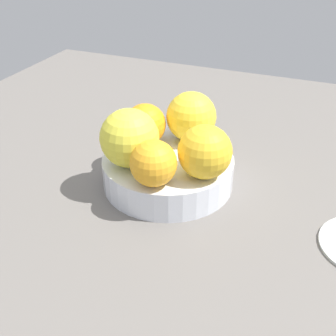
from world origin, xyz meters
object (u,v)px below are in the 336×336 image
Objects in this scene: orange_in_bowl_2 at (129,138)px; orange_in_bowl_0 at (205,152)px; orange_in_bowl_3 at (145,124)px; orange_in_bowl_1 at (191,117)px; orange_in_bowl_4 at (153,163)px; fruit_bowl at (168,171)px.

orange_in_bowl_0 is at bearing 95.64° from orange_in_bowl_2.
orange_in_bowl_0 is at bearing 63.74° from orange_in_bowl_3.
orange_in_bowl_1 is 14.18cm from orange_in_bowl_4.
orange_in_bowl_1 is 1.24× the size of orange_in_bowl_4.
orange_in_bowl_0 is 7.28cm from orange_in_bowl_4.
orange_in_bowl_1 reaches higher than orange_in_bowl_0.
orange_in_bowl_1 reaches higher than fruit_bowl.
orange_in_bowl_3 is at bearing -149.95° from orange_in_bowl_4.
orange_in_bowl_2 reaches higher than orange_in_bowl_1.
orange_in_bowl_1 is 1.22× the size of orange_in_bowl_3.
orange_in_bowl_1 is (-6.95, 1.11, 6.38)cm from fruit_bowl.
fruit_bowl is 9.18cm from orange_in_bowl_4.
fruit_bowl is at bearing 130.61° from orange_in_bowl_2.
orange_in_bowl_1 is at bearing 178.96° from orange_in_bowl_4.
orange_in_bowl_4 is at bearing -51.33° from orange_in_bowl_0.
orange_in_bowl_1 is at bearing 170.92° from fruit_bowl.
orange_in_bowl_3 is (-3.06, -5.08, 5.66)cm from fruit_bowl.
orange_in_bowl_4 is (7.21, 0.85, 5.62)cm from fruit_bowl.
orange_in_bowl_3 and orange_in_bowl_4 have the same top height.
orange_in_bowl_0 is at bearing 128.67° from orange_in_bowl_4.
fruit_bowl is 9.38cm from orange_in_bowl_0.
orange_in_bowl_1 is 0.93× the size of orange_in_bowl_2.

